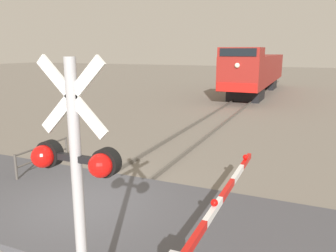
# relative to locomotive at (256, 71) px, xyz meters

# --- Properties ---
(ground_plane) EXTENTS (160.00, 160.00, 0.00)m
(ground_plane) POSITION_rel_locomotive_xyz_m (0.00, -25.83, -2.14)
(ground_plane) COLOR slate
(rail_track_left) EXTENTS (0.08, 80.00, 0.15)m
(rail_track_left) POSITION_rel_locomotive_xyz_m (-0.72, -25.83, -2.06)
(rail_track_left) COLOR #59544C
(rail_track_left) RESTS_ON ground_plane
(rail_track_right) EXTENTS (0.08, 80.00, 0.15)m
(rail_track_right) POSITION_rel_locomotive_xyz_m (0.72, -25.83, -2.06)
(rail_track_right) COLOR #59544C
(rail_track_right) RESTS_ON ground_plane
(road_surface) EXTENTS (36.00, 4.43, 0.15)m
(road_surface) POSITION_rel_locomotive_xyz_m (0.00, -25.83, -2.06)
(road_surface) COLOR #47474C
(road_surface) RESTS_ON ground_plane
(locomotive) EXTENTS (3.05, 17.11, 4.22)m
(locomotive) POSITION_rel_locomotive_xyz_m (0.00, 0.00, 0.00)
(locomotive) COLOR black
(locomotive) RESTS_ON ground_plane
(crossing_signal) EXTENTS (1.18, 0.33, 3.99)m
(crossing_signal) POSITION_rel_locomotive_xyz_m (2.61, -29.29, 0.34)
(crossing_signal) COLOR #ADADB2
(crossing_signal) RESTS_ON ground_plane
(guard_railing) EXTENTS (0.08, 2.39, 0.95)m
(guard_railing) POSITION_rel_locomotive_xyz_m (-2.97, -24.12, -1.52)
(guard_railing) COLOR #4C4742
(guard_railing) RESTS_ON ground_plane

